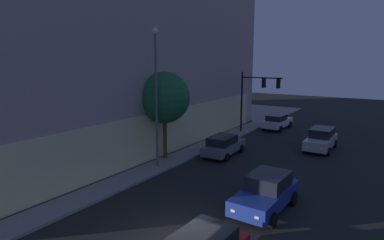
# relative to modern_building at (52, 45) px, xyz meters

# --- Properties ---
(modern_building) EXTENTS (32.42, 28.76, 17.60)m
(modern_building) POSITION_rel_modern_building_xyz_m (0.00, 0.00, 0.00)
(modern_building) COLOR #4C4C51
(modern_building) RESTS_ON ground
(traffic_light_far_corner) EXTENTS (0.46, 4.11, 6.02)m
(traffic_light_far_corner) POSITION_rel_modern_building_xyz_m (10.33, -17.01, -4.39)
(traffic_light_far_corner) COLOR black
(traffic_light_far_corner) RESTS_ON sidewalk_corner
(street_lamp_sidewalk) EXTENTS (0.44, 0.44, 9.22)m
(street_lamp_sidewalk) POSITION_rel_modern_building_xyz_m (-3.11, -15.37, -2.90)
(street_lamp_sidewalk) COLOR slate
(street_lamp_sidewalk) RESTS_ON sidewalk_corner
(sidewalk_tree) EXTENTS (3.73, 3.73, 6.37)m
(sidewalk_tree) POSITION_rel_modern_building_xyz_m (-1.33, -14.66, -4.08)
(sidewalk_tree) COLOR #49401E
(sidewalk_tree) RESTS_ON sidewalk_corner
(car_blue) EXTENTS (4.67, 2.25, 1.81)m
(car_blue) POSITION_rel_modern_building_xyz_m (-5.23, -23.95, -7.81)
(car_blue) COLOR navy
(car_blue) RESTS_ON ground
(car_grey) EXTENTS (4.59, 2.15, 1.58)m
(car_grey) POSITION_rel_modern_building_xyz_m (2.03, -17.77, -7.91)
(car_grey) COLOR slate
(car_grey) RESTS_ON ground
(car_silver) EXTENTS (4.69, 2.07, 1.76)m
(car_silver) POSITION_rel_modern_building_xyz_m (7.94, -23.74, -7.83)
(car_silver) COLOR #B7BABF
(car_silver) RESTS_ON ground
(car_white) EXTENTS (4.73, 2.19, 1.55)m
(car_white) POSITION_rel_modern_building_xyz_m (14.06, -17.95, -7.92)
(car_white) COLOR silver
(car_white) RESTS_ON ground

